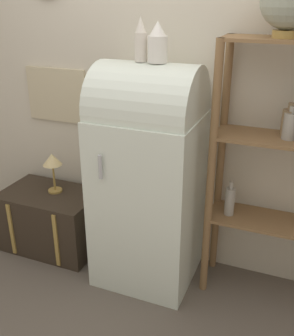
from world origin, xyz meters
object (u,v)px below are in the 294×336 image
Objects in this scene: vase_left at (141,41)px; desk_lamp at (52,163)px; refrigerator at (148,174)px; vase_center at (158,44)px; suitcase_trunk at (52,220)px.

vase_left reaches higher than desk_lamp.
desk_lamp is at bearing 175.47° from refrigerator.
refrigerator is at bearing -4.53° from desk_lamp.
refrigerator is 4.84× the size of desk_lamp.
vase_center is at bearing -1.29° from vase_left.
vase_left is at bearing -170.97° from refrigerator.
desk_lamp is at bearing 175.15° from vase_center.
refrigerator is at bearing 171.00° from vase_center.
suitcase_trunk is at bearing -128.12° from desk_lamp.
suitcase_trunk is at bearing 177.88° from vase_center.
refrigerator is at bearing 9.03° from vase_left.
desk_lamp is (0.03, 0.04, 0.49)m from suitcase_trunk.
vase_center is at bearing -2.12° from suitcase_trunk.
suitcase_trunk is 3.23× the size of vase_center.
vase_center reaches higher than desk_lamp.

